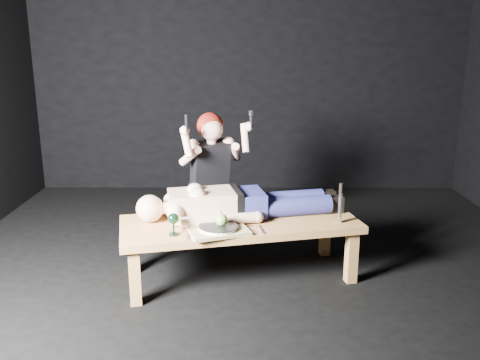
{
  "coord_description": "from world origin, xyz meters",
  "views": [
    {
      "loc": [
        -0.07,
        -3.56,
        1.73
      ],
      "look_at": [
        -0.09,
        0.08,
        0.75
      ],
      "focal_mm": 38.43,
      "sensor_mm": 36.0,
      "label": 1
    }
  ],
  "objects_px": {
    "serving_tray": "(218,231)",
    "table": "(240,249)",
    "kneeling_woman": "(208,178)",
    "lying_man": "(243,199)",
    "goblet": "(173,224)",
    "carving_knife": "(340,203)"
  },
  "relations": [
    {
      "from": "lying_man",
      "to": "kneeling_woman",
      "type": "distance_m",
      "value": 0.59
    },
    {
      "from": "carving_knife",
      "to": "lying_man",
      "type": "bearing_deg",
      "value": 154.47
    },
    {
      "from": "kneeling_woman",
      "to": "goblet",
      "type": "height_order",
      "value": "kneeling_woman"
    },
    {
      "from": "kneeling_woman",
      "to": "goblet",
      "type": "xyz_separation_m",
      "value": [
        -0.17,
        -0.92,
        -0.08
      ]
    },
    {
      "from": "goblet",
      "to": "carving_knife",
      "type": "xyz_separation_m",
      "value": [
        1.18,
        0.25,
        0.07
      ]
    },
    {
      "from": "lying_man",
      "to": "carving_knife",
      "type": "relative_size",
      "value": 5.69
    },
    {
      "from": "lying_man",
      "to": "serving_tray",
      "type": "distance_m",
      "value": 0.42
    },
    {
      "from": "table",
      "to": "kneeling_woman",
      "type": "relative_size",
      "value": 1.43
    },
    {
      "from": "kneeling_woman",
      "to": "carving_knife",
      "type": "xyz_separation_m",
      "value": [
        1.01,
        -0.67,
        -0.01
      ]
    },
    {
      "from": "goblet",
      "to": "table",
      "type": "bearing_deg",
      "value": 32.38
    },
    {
      "from": "kneeling_woman",
      "to": "goblet",
      "type": "bearing_deg",
      "value": -122.72
    },
    {
      "from": "lying_man",
      "to": "serving_tray",
      "type": "height_order",
      "value": "lying_man"
    },
    {
      "from": "table",
      "to": "goblet",
      "type": "relative_size",
      "value": 11.14
    },
    {
      "from": "lying_man",
      "to": "goblet",
      "type": "xyz_separation_m",
      "value": [
        -0.48,
        -0.41,
        -0.05
      ]
    },
    {
      "from": "serving_tray",
      "to": "table",
      "type": "bearing_deg",
      "value": 57.61
    },
    {
      "from": "kneeling_woman",
      "to": "goblet",
      "type": "relative_size",
      "value": 7.77
    },
    {
      "from": "table",
      "to": "lying_man",
      "type": "distance_m",
      "value": 0.38
    },
    {
      "from": "kneeling_woman",
      "to": "serving_tray",
      "type": "relative_size",
      "value": 3.04
    },
    {
      "from": "serving_tray",
      "to": "carving_knife",
      "type": "relative_size",
      "value": 1.33
    },
    {
      "from": "lying_man",
      "to": "goblet",
      "type": "relative_size",
      "value": 10.91
    },
    {
      "from": "table",
      "to": "goblet",
      "type": "distance_m",
      "value": 0.62
    },
    {
      "from": "table",
      "to": "kneeling_woman",
      "type": "distance_m",
      "value": 0.79
    }
  ]
}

